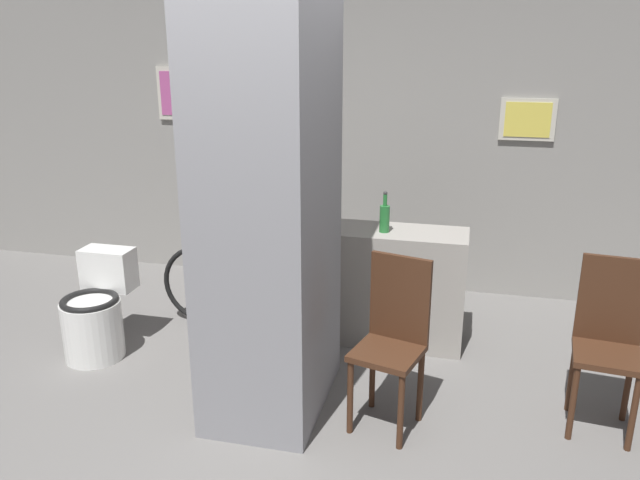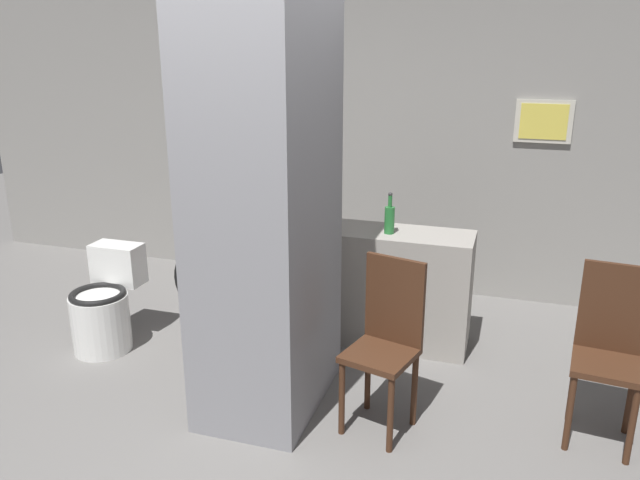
# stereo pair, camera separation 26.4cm
# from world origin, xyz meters

# --- Properties ---
(ground_plane) EXTENTS (14.00, 14.00, 0.00)m
(ground_plane) POSITION_xyz_m (0.00, 0.00, 0.00)
(ground_plane) COLOR slate
(wall_back) EXTENTS (8.00, 0.09, 2.60)m
(wall_back) POSITION_xyz_m (-0.00, 2.63, 1.30)
(wall_back) COLOR gray
(wall_back) RESTS_ON ground_plane
(pillar_center) EXTENTS (0.67, 0.98, 2.60)m
(pillar_center) POSITION_xyz_m (-0.03, 0.49, 1.30)
(pillar_center) COLOR gray
(pillar_center) RESTS_ON ground_plane
(counter_shelf) EXTENTS (1.25, 0.44, 0.86)m
(counter_shelf) POSITION_xyz_m (0.48, 1.50, 0.43)
(counter_shelf) COLOR gray
(counter_shelf) RESTS_ON ground_plane
(toilet) EXTENTS (0.41, 0.57, 0.73)m
(toilet) POSITION_xyz_m (-1.44, 0.78, 0.31)
(toilet) COLOR white
(toilet) RESTS_ON ground_plane
(chair_near_pillar) EXTENTS (0.44, 0.44, 1.01)m
(chair_near_pillar) POSITION_xyz_m (0.71, 0.44, 0.55)
(chair_near_pillar) COLOR #422616
(chair_near_pillar) RESTS_ON ground_plane
(chair_by_doorway) EXTENTS (0.40, 0.40, 1.01)m
(chair_by_doorway) POSITION_xyz_m (1.90, 0.70, 0.55)
(chair_by_doorway) COLOR #422616
(chair_by_doorway) RESTS_ON ground_plane
(bicycle) EXTENTS (1.56, 0.42, 0.69)m
(bicycle) POSITION_xyz_m (-0.47, 1.44, 0.34)
(bicycle) COLOR black
(bicycle) RESTS_ON ground_plane
(bottle_tall) EXTENTS (0.07, 0.07, 0.30)m
(bottle_tall) POSITION_xyz_m (0.51, 1.45, 0.97)
(bottle_tall) COLOR #267233
(bottle_tall) RESTS_ON counter_shelf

